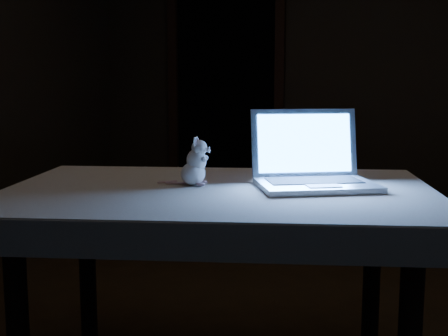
% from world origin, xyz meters
% --- Properties ---
extents(floor, '(5.00, 5.00, 0.00)m').
position_xyz_m(floor, '(0.00, 0.00, 0.00)').
color(floor, black).
rests_on(floor, ground).
extents(back_wall, '(4.50, 0.04, 2.60)m').
position_xyz_m(back_wall, '(0.00, 2.50, 1.30)').
color(back_wall, black).
rests_on(back_wall, ground).
extents(doorway, '(1.06, 0.36, 2.13)m').
position_xyz_m(doorway, '(-1.10, 2.50, 1.06)').
color(doorway, black).
rests_on(doorway, back_wall).
extents(table, '(1.56, 1.20, 0.74)m').
position_xyz_m(table, '(-0.07, -0.56, 0.37)').
color(table, black).
rests_on(table, floor).
extents(tablecloth, '(1.72, 1.41, 0.11)m').
position_xyz_m(tablecloth, '(-0.07, -0.53, 0.70)').
color(tablecloth, beige).
rests_on(tablecloth, table).
extents(laptop, '(0.52, 0.49, 0.27)m').
position_xyz_m(laptop, '(0.26, -0.44, 0.88)').
color(laptop, silver).
rests_on(laptop, tablecloth).
extents(plush_mouse, '(0.13, 0.13, 0.17)m').
position_xyz_m(plush_mouse, '(-0.17, -0.53, 0.84)').
color(plush_mouse, white).
rests_on(plush_mouse, tablecloth).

